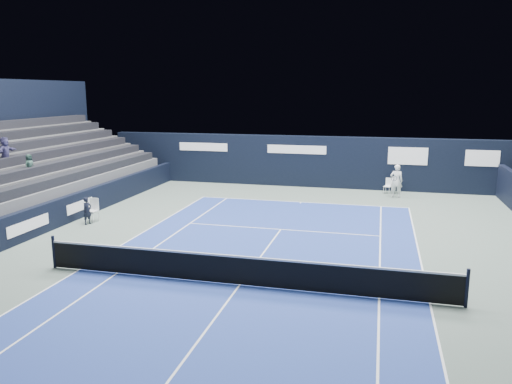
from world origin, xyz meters
TOP-DOWN VIEW (x-y plane):
  - ground at (0.00, 2.00)m, footprint 48.00×48.00m
  - court_surface at (0.00, 0.00)m, footprint 10.97×23.77m
  - folding_chair_back_a at (4.50, 15.52)m, footprint 0.50×0.52m
  - folding_chair_back_b at (4.91, 15.63)m, footprint 0.56×0.55m
  - line_judge_chair at (-8.52, 5.76)m, footprint 0.50×0.49m
  - line_judge at (-8.46, 5.21)m, footprint 0.40×0.50m
  - court_markings at (0.00, 0.00)m, footprint 11.03×23.83m
  - tennis_net at (0.00, 0.00)m, footprint 12.90×0.10m
  - back_sponsor_wall at (0.01, 16.50)m, footprint 26.00×0.63m
  - side_barrier_left at (-9.50, 5.97)m, footprint 0.33×22.00m
  - spectator_stand at (-13.28, 6.99)m, footprint 6.00×18.00m
  - tennis_player at (4.89, 14.45)m, footprint 0.68×0.84m

SIDE VIEW (x-z plane):
  - ground at x=0.00m, z-range 0.00..0.00m
  - court_surface at x=0.00m, z-range 0.00..0.01m
  - court_markings at x=0.00m, z-range 0.01..0.01m
  - tennis_net at x=0.00m, z-range -0.04..1.06m
  - folding_chair_back_b at x=4.91m, z-range 0.07..1.06m
  - folding_chair_back_a at x=4.50m, z-range 0.15..1.03m
  - line_judge_chair at x=-8.52m, z-range 0.07..1.12m
  - side_barrier_left at x=-9.50m, z-range 0.00..1.20m
  - line_judge at x=-8.46m, z-range 0.00..1.21m
  - tennis_player at x=4.89m, z-range 0.00..1.84m
  - back_sponsor_wall at x=0.01m, z-range 0.00..3.10m
  - spectator_stand at x=-13.28m, z-range -1.25..5.15m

